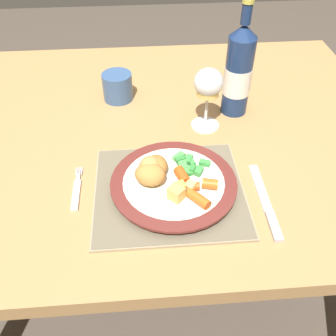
{
  "coord_description": "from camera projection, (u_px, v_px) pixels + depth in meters",
  "views": [
    {
      "loc": [
        -0.01,
        -0.76,
        1.3
      ],
      "look_at": [
        0.04,
        -0.2,
        0.78
      ],
      "focal_mm": 40.0,
      "sensor_mm": 36.0,
      "label": 1
    }
  ],
  "objects": [
    {
      "name": "green_beans_pile",
      "position": [
        188.0,
        166.0,
        0.78
      ],
      "size": [
        0.08,
        0.09,
        0.02
      ],
      "color": "#4CA84C",
      "rests_on": "dinner_plate"
    },
    {
      "name": "drinking_cup",
      "position": [
        117.0,
        86.0,
        1.01
      ],
      "size": [
        0.08,
        0.08,
        0.07
      ],
      "color": "#385684",
      "rests_on": "dining_table"
    },
    {
      "name": "table_knife",
      "position": [
        267.0,
        207.0,
        0.74
      ],
      "size": [
        0.02,
        0.21,
        0.01
      ],
      "color": "silver",
      "rests_on": "dining_table"
    },
    {
      "name": "wine_glass",
      "position": [
        208.0,
        86.0,
        0.86
      ],
      "size": [
        0.07,
        0.07,
        0.16
      ],
      "color": "silver",
      "rests_on": "dining_table"
    },
    {
      "name": "placemat",
      "position": [
        169.0,
        191.0,
        0.77
      ],
      "size": [
        0.31,
        0.28,
        0.01
      ],
      "color": "gray",
      "rests_on": "dining_table"
    },
    {
      "name": "breaded_croquettes",
      "position": [
        151.0,
        170.0,
        0.75
      ],
      "size": [
        0.08,
        0.1,
        0.04
      ],
      "color": "tan",
      "rests_on": "dinner_plate"
    },
    {
      "name": "dining_table",
      "position": [
        148.0,
        154.0,
        1.0
      ],
      "size": [
        1.27,
        0.92,
        0.74
      ],
      "color": "#AD7F4C",
      "rests_on": "ground"
    },
    {
      "name": "bottle",
      "position": [
        238.0,
        72.0,
        0.91
      ],
      "size": [
        0.07,
        0.07,
        0.29
      ],
      "color": "navy",
      "rests_on": "dining_table"
    },
    {
      "name": "fork",
      "position": [
        77.0,
        191.0,
        0.77
      ],
      "size": [
        0.02,
        0.12,
        0.01
      ],
      "color": "silver",
      "rests_on": "dining_table"
    },
    {
      "name": "glazed_carrots",
      "position": [
        194.0,
        186.0,
        0.73
      ],
      "size": [
        0.09,
        0.11,
        0.02
      ],
      "color": "#CC5119",
      "rests_on": "dinner_plate"
    },
    {
      "name": "ground_plane",
      "position": [
        154.0,
        283.0,
        1.44
      ],
      "size": [
        6.0,
        6.0,
        0.0
      ],
      "primitive_type": "plane",
      "color": "#4C4238"
    },
    {
      "name": "roast_potatoes",
      "position": [
        180.0,
        191.0,
        0.72
      ],
      "size": [
        0.06,
        0.05,
        0.03
      ],
      "color": "gold",
      "rests_on": "dinner_plate"
    },
    {
      "name": "dinner_plate",
      "position": [
        174.0,
        184.0,
        0.76
      ],
      "size": [
        0.26,
        0.26,
        0.02
      ],
      "color": "white",
      "rests_on": "placemat"
    }
  ]
}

